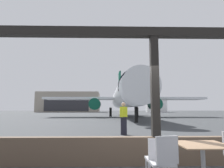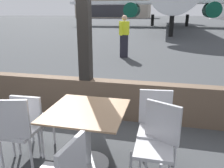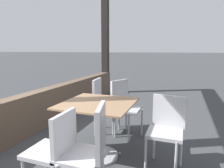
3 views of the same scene
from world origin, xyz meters
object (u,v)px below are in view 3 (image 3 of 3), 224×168
object	(u,v)px
cafe_chair_window_left	(167,125)
dining_table	(98,123)
cafe_chair_aisle_right	(91,147)
cafe_chair_aisle_left	(103,101)
cafe_chair_window_right	(56,146)
cafe_chair_side_extra	(124,103)

from	to	relation	value
cafe_chair_window_left	dining_table	bearing A→B (deg)	95.19
cafe_chair_aisle_right	cafe_chair_aisle_left	bearing A→B (deg)	18.53
cafe_chair_window_right	cafe_chair_aisle_left	size ratio (longest dim) A/B	0.91
cafe_chair_aisle_left	cafe_chair_window_left	bearing A→B (deg)	-122.34
cafe_chair_window_left	cafe_chair_aisle_left	world-z (taller)	cafe_chair_aisle_left
cafe_chair_window_right	cafe_chair_aisle_left	world-z (taller)	cafe_chair_aisle_left
cafe_chair_window_right	cafe_chair_aisle_right	bearing A→B (deg)	-86.90
dining_table	cafe_chair_window_left	xyz separation A→B (m)	(0.08, -0.86, 0.05)
cafe_chair_aisle_left	cafe_chair_aisle_right	bearing A→B (deg)	-161.47
cafe_chair_aisle_left	cafe_chair_aisle_right	xyz separation A→B (m)	(-1.56, -0.52, -0.00)
dining_table	cafe_chair_window_right	world-z (taller)	cafe_chair_window_right
cafe_chair_window_left	cafe_chair_aisle_right	world-z (taller)	cafe_chair_aisle_right
cafe_chair_side_extra	cafe_chair_window_right	bearing A→B (deg)	172.95
cafe_chair_aisle_left	cafe_chair_aisle_right	size ratio (longest dim) A/B	0.99
cafe_chair_aisle_left	cafe_chair_aisle_right	world-z (taller)	cafe_chair_aisle_right
dining_table	cafe_chair_window_right	xyz separation A→B (m)	(-0.79, 0.10, 0.04)
dining_table	cafe_chair_aisle_left	xyz separation A→B (m)	(0.79, 0.26, 0.08)
cafe_chair_window_left	cafe_chair_side_extra	world-z (taller)	cafe_chair_side_extra
dining_table	cafe_chair_aisle_right	xyz separation A→B (m)	(-0.78, -0.26, 0.08)
cafe_chair_window_left	cafe_chair_side_extra	xyz separation A→B (m)	(0.75, 0.76, 0.02)
cafe_chair_window_left	cafe_chair_aisle_left	xyz separation A→B (m)	(0.71, 1.12, 0.03)
cafe_chair_side_extra	cafe_chair_window_left	bearing A→B (deg)	-134.90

